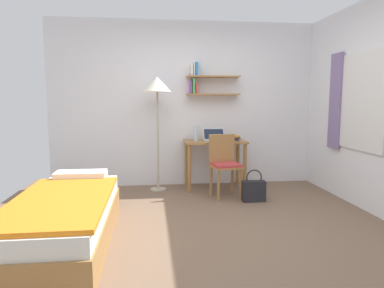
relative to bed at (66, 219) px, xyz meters
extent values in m
plane|color=brown|center=(1.46, 0.21, -0.24)|extent=(5.28, 5.28, 0.00)
cube|color=white|center=(1.46, 2.24, 1.06)|extent=(4.40, 0.05, 2.60)
cube|color=#9E703D|center=(1.80, 2.10, 1.22)|extent=(0.83, 0.22, 0.02)
cube|color=purple|center=(1.46, 2.14, 1.33)|extent=(0.02, 0.13, 0.21)
cube|color=#4CA856|center=(1.49, 2.12, 1.35)|extent=(0.03, 0.17, 0.23)
cube|color=#D13D38|center=(1.53, 2.12, 1.31)|extent=(0.02, 0.17, 0.17)
cube|color=#9E703D|center=(1.80, 2.10, 1.49)|extent=(0.83, 0.22, 0.02)
cube|color=silver|center=(1.46, 2.13, 1.59)|extent=(0.04, 0.15, 0.17)
cube|color=silver|center=(1.50, 2.13, 1.60)|extent=(0.02, 0.15, 0.20)
cube|color=#3384C6|center=(1.54, 2.12, 1.61)|extent=(0.04, 0.17, 0.21)
cube|color=silver|center=(3.44, 0.76, 1.11)|extent=(0.02, 0.93, 1.23)
cube|color=white|center=(3.45, 0.76, 1.11)|extent=(0.01, 0.87, 1.17)
cube|color=gray|center=(3.42, 1.33, 1.11)|extent=(0.03, 0.28, 1.33)
cube|color=#9E703D|center=(0.00, -0.01, -0.10)|extent=(0.83, 2.03, 0.28)
cube|color=silver|center=(0.00, -0.01, 0.12)|extent=(0.80, 1.97, 0.16)
cube|color=orange|center=(0.00, -0.13, 0.22)|extent=(0.84, 1.66, 0.04)
cube|color=white|center=(0.00, 0.78, 0.25)|extent=(0.58, 0.28, 0.10)
cube|color=#9E703D|center=(1.80, 1.91, 0.49)|extent=(0.94, 0.52, 0.03)
cylinder|color=#9E703D|center=(1.38, 1.70, 0.12)|extent=(0.06, 0.06, 0.72)
cylinder|color=#9E703D|center=(2.23, 1.70, 0.12)|extent=(0.06, 0.06, 0.72)
cylinder|color=#9E703D|center=(1.38, 2.13, 0.12)|extent=(0.06, 0.06, 0.72)
cylinder|color=#9E703D|center=(2.23, 2.13, 0.12)|extent=(0.06, 0.06, 0.72)
cube|color=#9E703D|center=(1.86, 1.37, 0.20)|extent=(0.46, 0.44, 0.03)
cube|color=#B23838|center=(1.86, 1.37, 0.23)|extent=(0.42, 0.40, 0.04)
cube|color=#9E703D|center=(1.83, 1.54, 0.44)|extent=(0.38, 0.10, 0.39)
cylinder|color=#9E703D|center=(1.72, 1.19, -0.03)|extent=(0.04, 0.04, 0.43)
cylinder|color=#9E703D|center=(2.05, 1.24, -0.03)|extent=(0.04, 0.04, 0.43)
cylinder|color=#9E703D|center=(1.67, 1.50, -0.03)|extent=(0.04, 0.04, 0.43)
cylinder|color=#9E703D|center=(2.00, 1.55, -0.03)|extent=(0.04, 0.04, 0.43)
cylinder|color=#B2A893|center=(0.92, 1.88, -0.23)|extent=(0.24, 0.24, 0.02)
cylinder|color=#B2A893|center=(0.92, 1.88, 0.52)|extent=(0.03, 0.03, 1.47)
cone|color=silver|center=(0.92, 1.88, 1.36)|extent=(0.42, 0.42, 0.22)
cube|color=#B7BABF|center=(1.79, 1.91, 0.51)|extent=(0.34, 0.21, 0.01)
cube|color=#B7BABF|center=(1.79, 1.97, 0.61)|extent=(0.34, 0.10, 0.18)
cube|color=black|center=(1.79, 1.97, 0.60)|extent=(0.30, 0.08, 0.15)
cylinder|color=silver|center=(1.50, 1.92, 0.62)|extent=(0.06, 0.06, 0.23)
cube|color=#333338|center=(2.09, 1.95, 0.52)|extent=(0.15, 0.22, 0.03)
cube|color=#333338|center=(2.10, 1.94, 0.55)|extent=(0.19, 0.24, 0.02)
cube|color=orange|center=(2.09, 1.94, 0.57)|extent=(0.18, 0.18, 0.02)
cube|color=#232328|center=(2.20, 1.13, -0.10)|extent=(0.31, 0.12, 0.28)
torus|color=#232328|center=(2.20, 1.13, 0.09)|extent=(0.22, 0.02, 0.22)
camera|label=1|loc=(0.82, -3.30, 1.12)|focal=32.30mm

